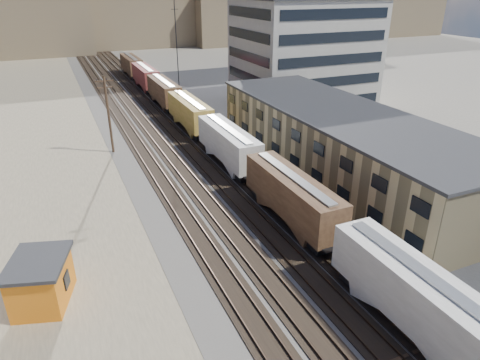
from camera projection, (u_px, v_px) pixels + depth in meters
name	position (u px, v px, depth m)	size (l,w,h in m)	color
ballast_bed	(162.00, 127.00, 66.24)	(18.00, 200.00, 0.06)	#4C4742
dirt_yard	(17.00, 172.00, 50.59)	(24.00, 180.00, 0.03)	#776A51
asphalt_lot	(337.00, 138.00, 61.83)	(26.00, 120.00, 0.04)	#232326
rail_tracks	(158.00, 127.00, 66.00)	(11.40, 200.00, 0.24)	black
freight_train	(207.00, 126.00, 57.75)	(3.00, 119.74, 4.46)	black
warehouse	(340.00, 141.00, 49.43)	(12.40, 40.40, 7.25)	tan
office_tower	(303.00, 51.00, 76.76)	(22.60, 18.60, 18.45)	#9E998E
utility_pole_north	(108.00, 113.00, 54.27)	(2.20, 0.32, 10.00)	#382619
radio_mast	(177.00, 56.00, 72.97)	(1.20, 0.16, 18.00)	black
hills_north	(80.00, 2.00, 158.52)	(265.00, 80.00, 32.00)	brown
maintenance_shed	(41.00, 281.00, 29.13)	(4.88, 5.60, 3.48)	orange
parked_car_blue	(321.00, 111.00, 72.13)	(2.49, 5.39, 1.50)	navy
parked_car_far	(332.00, 106.00, 74.91)	(1.68, 4.17, 1.42)	silver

